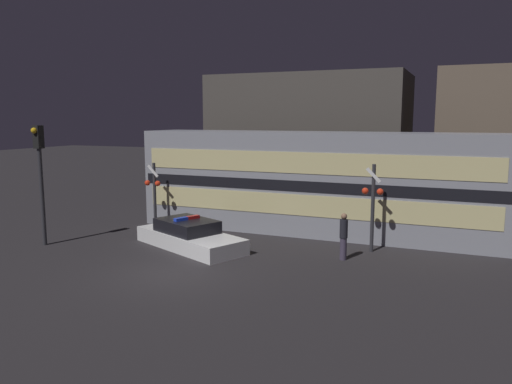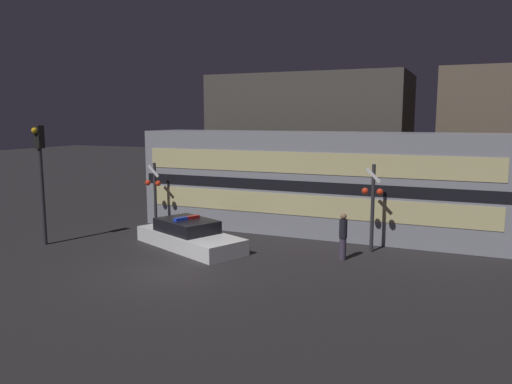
# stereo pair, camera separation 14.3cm
# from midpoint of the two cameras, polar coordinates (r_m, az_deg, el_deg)

# --- Properties ---
(ground_plane) EXTENTS (120.00, 120.00, 0.00)m
(ground_plane) POSITION_cam_midpoint_polar(r_m,az_deg,el_deg) (16.88, -9.17, -9.10)
(ground_plane) COLOR #262326
(train) EXTENTS (15.93, 2.83, 4.46)m
(train) POSITION_cam_midpoint_polar(r_m,az_deg,el_deg) (22.24, 6.88, 1.08)
(train) COLOR gray
(train) RESTS_ON ground_plane
(police_car) EXTENTS (5.28, 3.73, 1.21)m
(police_car) POSITION_cam_midpoint_polar(r_m,az_deg,el_deg) (19.94, -7.44, -5.02)
(police_car) COLOR silver
(police_car) RESTS_ON ground_plane
(pedestrian) EXTENTS (0.29, 0.29, 1.70)m
(pedestrian) POSITION_cam_midpoint_polar(r_m,az_deg,el_deg) (18.19, 10.14, -4.98)
(pedestrian) COLOR #3F384C
(pedestrian) RESTS_ON ground_plane
(crossing_signal_near) EXTENTS (0.80, 0.34, 3.35)m
(crossing_signal_near) POSITION_cam_midpoint_polar(r_m,az_deg,el_deg) (19.26, 13.38, -1.16)
(crossing_signal_near) COLOR #2D2D33
(crossing_signal_near) RESTS_ON ground_plane
(crossing_signal_far) EXTENTS (0.80, 0.34, 3.04)m
(crossing_signal_far) POSITION_cam_midpoint_polar(r_m,az_deg,el_deg) (23.30, -11.36, 0.13)
(crossing_signal_far) COLOR #2D2D33
(crossing_signal_far) RESTS_ON ground_plane
(traffic_light_corner) EXTENTS (0.30, 0.46, 4.78)m
(traffic_light_corner) POSITION_cam_midpoint_polar(r_m,az_deg,el_deg) (21.45, -23.22, 2.39)
(traffic_light_corner) COLOR #2D2D33
(traffic_light_corner) RESTS_ON ground_plane
(building_left) EXTENTS (11.02, 5.84, 7.49)m
(building_left) POSITION_cam_midpoint_polar(r_m,az_deg,el_deg) (29.67, 6.42, 5.85)
(building_left) COLOR #47423D
(building_left) RESTS_ON ground_plane
(building_center) EXTENTS (6.46, 5.31, 7.56)m
(building_center) POSITION_cam_midpoint_polar(r_m,az_deg,el_deg) (28.81, 26.65, 5.01)
(building_center) COLOR brown
(building_center) RESTS_ON ground_plane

